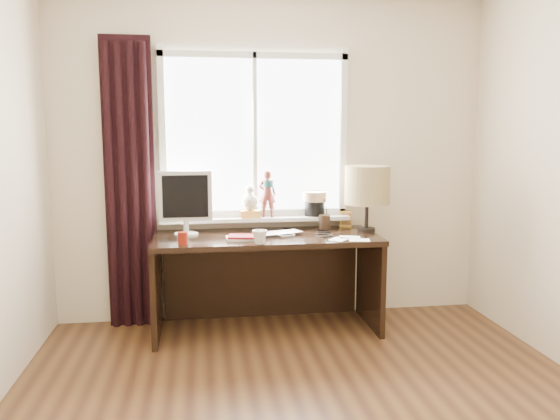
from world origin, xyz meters
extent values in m
cube|color=beige|center=(0.00, 2.00, 1.30)|extent=(3.50, 0.00, 2.60)
imported|color=silver|center=(0.00, 1.62, 0.76)|extent=(0.41, 0.34, 0.03)
imported|color=white|center=(-0.18, 1.33, 0.80)|extent=(0.14, 0.14, 0.10)
cylinder|color=maroon|center=(-0.72, 1.38, 0.79)|extent=(0.07, 0.07, 0.09)
cube|color=white|center=(-0.15, 1.99, 1.50)|extent=(1.40, 0.02, 1.30)
cube|color=silver|center=(-0.15, 1.96, 0.88)|extent=(1.50, 0.05, 0.05)
cube|color=silver|center=(-0.15, 1.96, 2.12)|extent=(1.50, 0.05, 0.05)
cube|color=silver|center=(-0.88, 1.96, 1.50)|extent=(0.05, 0.05, 1.40)
cube|color=silver|center=(0.57, 1.96, 1.50)|extent=(0.05, 0.05, 1.40)
cube|color=silver|center=(-0.15, 1.96, 1.50)|extent=(0.03, 0.05, 1.30)
cube|color=silver|center=(-0.15, 1.91, 0.83)|extent=(1.52, 0.18, 0.03)
cylinder|color=#440C0F|center=(-0.60, 1.87, 0.97)|extent=(0.13, 0.13, 0.23)
cube|color=gold|center=(-0.20, 1.89, 0.88)|extent=(0.15, 0.12, 0.06)
sphere|color=beige|center=(-0.20, 1.89, 0.97)|extent=(0.13, 0.13, 0.13)
sphere|color=beige|center=(-0.20, 1.89, 1.07)|extent=(0.07, 0.07, 0.07)
imported|color=maroon|center=(-0.05, 1.90, 1.04)|extent=(0.16, 0.12, 0.38)
cylinder|color=#1E4C51|center=(-0.05, 1.89, 1.12)|extent=(0.10, 0.10, 0.05)
cylinder|color=black|center=(0.33, 1.91, 0.91)|extent=(0.16, 0.16, 0.12)
cylinder|color=#8C6B4C|center=(0.33, 1.91, 1.01)|extent=(0.20, 0.20, 0.08)
cube|color=black|center=(-1.13, 1.92, 1.12)|extent=(0.38, 0.05, 2.25)
cylinder|color=black|center=(-1.27, 1.89, 1.10)|extent=(0.06, 0.06, 2.20)
cylinder|color=black|center=(-1.18, 1.89, 1.10)|extent=(0.06, 0.06, 2.20)
cylinder|color=black|center=(-1.09, 1.89, 1.10)|extent=(0.06, 0.06, 2.20)
cylinder|color=black|center=(-1.00, 1.89, 1.10)|extent=(0.06, 0.06, 2.20)
cube|color=black|center=(-0.10, 1.63, 0.73)|extent=(1.70, 0.70, 0.04)
cube|color=black|center=(-0.93, 1.63, 0.35)|extent=(0.04, 0.64, 0.71)
cube|color=black|center=(0.73, 1.63, 0.35)|extent=(0.04, 0.64, 0.71)
cube|color=black|center=(-0.10, 1.97, 0.35)|extent=(1.60, 0.03, 0.71)
cylinder|color=beige|center=(-0.70, 1.73, 0.76)|extent=(0.18, 0.18, 0.01)
cylinder|color=beige|center=(-0.70, 1.73, 0.81)|extent=(0.04, 0.04, 0.10)
cube|color=beige|center=(-0.70, 1.73, 1.05)|extent=(0.40, 0.04, 0.38)
cube|color=black|center=(-0.70, 1.71, 1.05)|extent=(0.34, 0.01, 0.32)
cube|color=beige|center=(-0.30, 1.50, 0.76)|extent=(0.22, 0.16, 0.02)
cube|color=maroon|center=(-0.29, 1.49, 0.78)|extent=(0.23, 0.18, 0.01)
cylinder|color=black|center=(0.39, 1.80, 0.81)|extent=(0.09, 0.09, 0.12)
cylinder|color=black|center=(0.38, 1.81, 0.86)|extent=(0.01, 0.01, 0.22)
cylinder|color=black|center=(0.40, 1.80, 0.84)|extent=(0.01, 0.01, 0.19)
cylinder|color=black|center=(0.39, 1.82, 0.88)|extent=(0.01, 0.01, 0.25)
cylinder|color=black|center=(0.41, 1.82, 0.83)|extent=(0.01, 0.01, 0.17)
cube|color=gold|center=(0.60, 1.92, 0.81)|extent=(0.10, 0.04, 0.13)
cube|color=#996633|center=(0.60, 1.91, 0.81)|extent=(0.07, 0.02, 0.10)
cylinder|color=black|center=(0.70, 1.68, 0.77)|extent=(0.14, 0.14, 0.03)
cylinder|color=black|center=(0.70, 1.68, 0.89)|extent=(0.03, 0.03, 0.22)
cylinder|color=tan|center=(0.70, 1.68, 1.12)|extent=(0.35, 0.35, 0.30)
cube|color=white|center=(0.55, 1.35, 0.75)|extent=(0.17, 0.14, 0.00)
cube|color=white|center=(0.51, 1.46, 0.75)|extent=(0.17, 0.14, 0.00)
cube|color=white|center=(0.41, 1.40, 0.75)|extent=(0.18, 0.19, 0.00)
torus|color=black|center=(0.33, 1.55, 0.75)|extent=(0.17, 0.17, 0.01)
torus|color=black|center=(0.37, 1.72, 0.75)|extent=(0.11, 0.11, 0.01)
torus|color=black|center=(0.10, 1.85, 0.75)|extent=(0.10, 0.10, 0.01)
camera|label=1|loc=(-0.58, -2.42, 1.54)|focal=35.00mm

